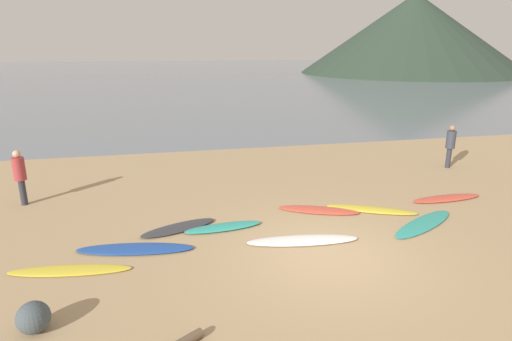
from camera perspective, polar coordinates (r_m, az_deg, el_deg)
ground_plane at (r=18.64m, az=-1.83°, el=2.66°), size 120.00×120.00×0.20m
ocean_water at (r=68.03m, az=-9.87°, el=12.76°), size 140.00×100.00×0.01m
headland_hill at (r=71.75m, az=20.32°, el=16.87°), size 33.51×33.51×11.67m
surfboard_0 at (r=9.56m, az=-23.74°, el=-12.20°), size 2.50×0.80×0.06m
surfboard_1 at (r=9.97m, az=-15.93°, el=-10.10°), size 2.66×1.01×0.08m
surfboard_2 at (r=10.77m, az=-10.37°, el=-7.58°), size 2.02×1.23×0.09m
surfboard_3 at (r=10.65m, az=-4.43°, el=-7.59°), size 1.99×0.68×0.10m
surfboard_4 at (r=10.02m, az=6.32°, el=-9.32°), size 2.67×0.86×0.08m
surfboard_5 at (r=11.81m, az=8.45°, el=-5.27°), size 2.25×1.39×0.08m
surfboard_6 at (r=12.14m, az=15.28°, el=-5.08°), size 2.42×1.55×0.08m
surfboard_7 at (r=11.67m, az=21.64°, el=-6.66°), size 2.50×1.76×0.06m
surfboard_8 at (r=13.74m, az=24.27°, el=-3.41°), size 2.30×0.63×0.09m
person_0 at (r=13.59m, az=-29.20°, el=-0.30°), size 0.32×0.32×1.60m
person_1 at (r=17.08m, az=24.71°, el=3.40°), size 0.32×0.32×1.59m
beach_rock_near at (r=7.93m, az=-27.78°, el=-17.11°), size 0.52×0.52×0.52m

